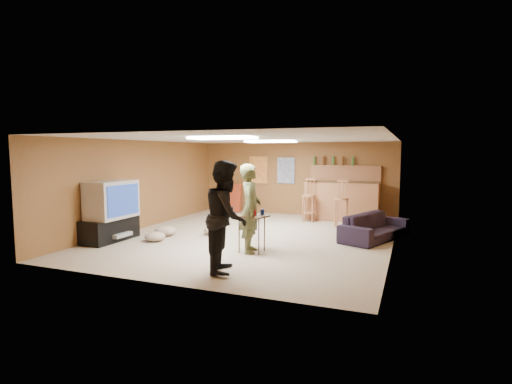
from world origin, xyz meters
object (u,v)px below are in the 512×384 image
(sofa, at_px, (375,227))
(bar_counter, at_px, (342,201))
(person_olive, at_px, (250,208))
(tray_table, at_px, (252,234))
(person_black, at_px, (226,216))
(tv_body, at_px, (112,199))

(sofa, bearing_deg, bar_counter, 48.75)
(person_olive, relative_size, tray_table, 2.36)
(bar_counter, height_order, tray_table, bar_counter)
(person_black, bearing_deg, bar_counter, -27.24)
(tv_body, height_order, person_olive, person_olive)
(tv_body, relative_size, tray_table, 1.54)
(person_olive, bearing_deg, tray_table, -60.40)
(person_black, relative_size, tray_table, 2.49)
(person_black, relative_size, sofa, 0.93)
(person_olive, height_order, tray_table, person_olive)
(person_olive, height_order, sofa, person_olive)
(person_olive, height_order, person_black, person_black)
(tv_body, bearing_deg, bar_counter, 47.00)
(tv_body, distance_m, person_olive, 3.14)
(tv_body, distance_m, bar_counter, 6.09)
(tv_body, relative_size, bar_counter, 0.55)
(sofa, bearing_deg, tray_table, 156.49)
(tv_body, relative_size, person_black, 0.62)
(person_black, height_order, sofa, person_black)
(person_olive, distance_m, person_black, 1.26)
(person_olive, bearing_deg, tv_body, 76.96)
(person_black, bearing_deg, tray_table, -14.26)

